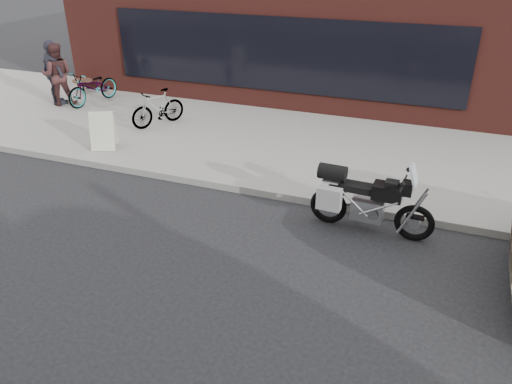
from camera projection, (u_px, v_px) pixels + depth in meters
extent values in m
plane|color=black|center=(202.00, 344.00, 6.32)|extent=(120.00, 120.00, 0.00)
cube|color=gray|center=(329.00, 145.00, 12.10)|extent=(44.00, 6.00, 0.15)
cube|color=#57211C|center=(323.00, 10.00, 17.55)|extent=(14.00, 10.00, 4.50)
cube|color=black|center=(278.00, 55.00, 13.62)|extent=(10.00, 0.08, 2.00)
torus|color=black|center=(328.00, 206.00, 8.86)|extent=(0.67, 0.14, 0.66)
torus|color=black|center=(414.00, 223.00, 8.33)|extent=(0.67, 0.14, 0.66)
cube|color=#B7B7BC|center=(368.00, 209.00, 8.57)|extent=(0.56, 0.33, 0.38)
cube|color=black|center=(388.00, 192.00, 8.29)|extent=(0.51, 0.34, 0.26)
cube|color=black|center=(358.00, 188.00, 8.47)|extent=(0.56, 0.31, 0.12)
cube|color=black|center=(338.00, 188.00, 8.63)|extent=(0.31, 0.23, 0.14)
cube|color=black|center=(407.00, 188.00, 8.12)|extent=(0.19, 0.25, 0.22)
cube|color=silver|center=(414.00, 175.00, 7.98)|extent=(0.16, 0.30, 0.33)
cylinder|color=black|center=(403.00, 184.00, 8.11)|extent=(0.07, 0.69, 0.03)
cube|color=#B7B7BC|center=(332.00, 180.00, 8.61)|extent=(0.29, 0.31, 0.03)
cube|color=gray|center=(329.00, 199.00, 8.50)|extent=(0.42, 0.20, 0.40)
cylinder|color=black|center=(333.00, 172.00, 8.55)|extent=(0.49, 0.30, 0.28)
cylinder|color=#B7B7BC|center=(347.00, 204.00, 8.88)|extent=(0.55, 0.11, 0.19)
imported|color=gray|center=(93.00, 87.00, 14.66)|extent=(0.96, 1.91, 0.96)
imported|color=gray|center=(158.00, 108.00, 12.95)|extent=(1.12, 1.57, 0.93)
cube|color=beige|center=(102.00, 132.00, 11.46)|extent=(0.61, 0.46, 0.88)
cube|color=beige|center=(104.00, 128.00, 11.66)|extent=(0.61, 0.46, 0.88)
cylinder|color=black|center=(83.00, 86.00, 15.95)|extent=(0.05, 0.05, 0.32)
cylinder|color=#4C2E23|center=(82.00, 80.00, 15.87)|extent=(0.62, 0.62, 0.04)
imported|color=#422323|center=(57.00, 75.00, 14.33)|extent=(1.09, 1.04, 1.77)
imported|color=#353443|center=(54.00, 73.00, 14.37)|extent=(1.17, 0.87, 1.85)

